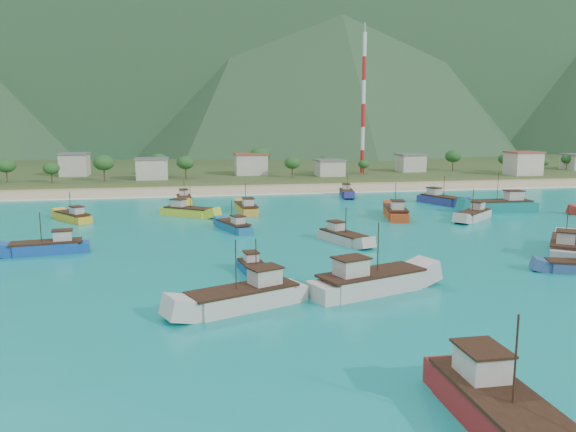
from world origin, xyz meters
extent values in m
plane|color=#0D8F85|center=(0.00, 0.00, 0.00)|extent=(600.00, 600.00, 0.00)
cube|color=beige|center=(0.00, 79.00, 0.00)|extent=(400.00, 18.00, 1.20)
cube|color=#385123|center=(0.00, 140.00, 0.00)|extent=(400.00, 110.00, 2.40)
cube|color=white|center=(0.00, 69.50, 0.00)|extent=(400.00, 2.50, 0.08)
cube|color=slate|center=(-150.00, 520.00, 130.00)|extent=(1400.00, 160.00, 260.00)
cube|color=#385942|center=(120.00, 400.00, 100.00)|extent=(1100.00, 160.00, 200.00)
cube|color=#284C2D|center=(-40.00, 300.00, 75.00)|extent=(800.00, 160.00, 150.00)
cone|color=#284C2D|center=(60.00, 300.00, 85.00)|extent=(280.00, 280.00, 170.00)
cube|color=beige|center=(-56.34, 114.82, 4.89)|extent=(8.12, 8.87, 6.58)
cube|color=beige|center=(-32.12, 97.95, 4.49)|extent=(8.84, 6.87, 5.78)
cube|color=beige|center=(-2.11, 107.30, 4.74)|extent=(9.73, 8.11, 6.28)
cube|color=beige|center=(21.50, 99.22, 3.90)|extent=(7.94, 8.01, 4.60)
cube|color=beige|center=(52.46, 109.31, 4.33)|extent=(8.11, 7.82, 5.46)
cube|color=beige|center=(82.00, 90.33, 5.06)|extent=(9.10, 8.09, 6.92)
cylinder|color=red|center=(34.91, 108.00, 5.33)|extent=(1.20, 1.20, 7.45)
cylinder|color=white|center=(34.91, 108.00, 12.78)|extent=(1.20, 1.20, 7.45)
cylinder|color=red|center=(34.91, 108.00, 20.23)|extent=(1.20, 1.20, 7.45)
cylinder|color=white|center=(34.91, 108.00, 27.68)|extent=(1.20, 1.20, 7.45)
cylinder|color=red|center=(34.91, 108.00, 35.13)|extent=(1.20, 1.20, 7.45)
cylinder|color=white|center=(34.91, 108.00, 42.58)|extent=(1.20, 1.20, 7.45)
cube|color=#BBB2A9|center=(-0.25, 10.27, 0.49)|extent=(5.98, 10.17, 1.78)
cube|color=beige|center=(-0.92, 12.15, 2.10)|extent=(2.43, 2.69, 1.44)
cylinder|color=#382114|center=(-0.06, 9.74, 3.38)|extent=(0.12, 0.12, 4.00)
cube|color=navy|center=(15.89, 62.00, 0.48)|extent=(4.68, 10.09, 1.77)
cube|color=beige|center=(16.27, 63.95, 2.09)|extent=(2.17, 2.51, 1.44)
cylinder|color=#382114|center=(15.78, 61.46, 3.36)|extent=(0.12, 0.12, 3.98)
cube|color=#0F5291|center=(-15.71, -5.38, 0.35)|extent=(3.60, 8.47, 1.49)
cube|color=beige|center=(-15.96, -3.72, 1.70)|extent=(1.76, 2.06, 1.21)
cylinder|color=#382114|center=(-15.64, -5.84, 2.77)|extent=(0.12, 0.12, 3.36)
cube|color=maroon|center=(-6.08, -42.14, 0.80)|extent=(4.02, 13.26, 2.41)
cube|color=beige|center=(-6.05, -39.44, 2.98)|extent=(2.45, 3.03, 1.95)
cylinder|color=#382114|center=(-6.08, -42.89, 4.71)|extent=(0.12, 0.12, 5.41)
cube|color=gold|center=(-11.27, 41.76, 0.56)|extent=(3.81, 10.79, 1.93)
cube|color=beige|center=(-11.13, 39.60, 2.31)|extent=(2.09, 2.53, 1.57)
cylinder|color=#382114|center=(-11.31, 42.36, 3.70)|extent=(0.12, 0.12, 4.34)
cube|color=#AE3B16|center=(15.95, 30.34, 0.68)|extent=(6.27, 12.33, 2.15)
cube|color=beige|center=(15.36, 27.99, 2.63)|extent=(2.76, 3.14, 1.75)
cylinder|color=#382114|center=(16.11, 30.99, 4.17)|extent=(0.12, 0.12, 4.84)
cube|color=beige|center=(-4.47, -14.56, 0.81)|extent=(13.89, 8.07, 2.42)
cube|color=beige|center=(-7.05, -15.45, 3.01)|extent=(3.66, 3.30, 1.97)
cylinder|color=#382114|center=(-3.76, -14.31, 4.75)|extent=(0.12, 0.12, 5.45)
cube|color=navy|center=(32.62, 45.27, 0.64)|extent=(7.05, 11.85, 2.07)
cube|color=beige|center=(31.83, 47.46, 2.51)|extent=(2.84, 3.14, 1.68)
cylinder|color=#382114|center=(32.84, 44.66, 4.00)|extent=(0.12, 0.12, 4.66)
cube|color=#B1A8A2|center=(27.61, -2.57, 0.68)|extent=(10.07, 11.55, 2.16)
cube|color=beige|center=(26.12, -4.49, 2.64)|extent=(3.38, 3.47, 1.76)
cylinder|color=#382114|center=(28.03, -2.04, 4.20)|extent=(0.12, 0.12, 4.87)
cube|color=#15479D|center=(-42.46, 11.03, 0.55)|extent=(10.79, 4.58, 1.90)
cube|color=beige|center=(-40.35, 11.34, 2.27)|extent=(2.63, 2.24, 1.54)
cylinder|color=#382114|center=(-43.05, 10.94, 3.64)|extent=(0.12, 0.12, 4.28)
cube|color=#1A608E|center=(-15.63, 23.02, 0.44)|extent=(5.63, 9.60, 1.68)
cube|color=beige|center=(-15.01, 21.24, 1.96)|extent=(2.29, 2.54, 1.36)
cylinder|color=#382114|center=(-15.81, 23.52, 3.16)|extent=(0.12, 0.12, 3.77)
cube|color=#12756E|center=(39.69, 33.38, 0.85)|extent=(13.90, 4.53, 2.50)
cube|color=beige|center=(42.50, 33.28, 3.12)|extent=(3.21, 2.63, 2.03)
cylinder|color=#382114|center=(38.91, 33.40, 4.92)|extent=(0.12, 0.12, 5.63)
cube|color=beige|center=(-18.47, -17.15, 0.71)|extent=(12.69, 7.97, 2.22)
cube|color=beige|center=(-16.15, -16.20, 2.73)|extent=(3.42, 3.12, 1.81)
cylinder|color=#382114|center=(-19.11, -17.41, 4.32)|extent=(0.12, 0.12, 5.00)
cube|color=gold|center=(-43.85, 37.91, 0.48)|extent=(7.96, 9.53, 1.76)
cube|color=beige|center=(-42.70, 36.30, 2.07)|extent=(2.72, 2.82, 1.43)
cylinder|color=#382114|center=(-44.17, 38.36, 3.34)|extent=(0.12, 0.12, 3.96)
cube|color=yellow|center=(-23.39, 57.50, 0.49)|extent=(3.40, 9.92, 1.78)
cube|color=beige|center=(-23.50, 59.49, 2.10)|extent=(1.91, 2.32, 1.45)
cylinder|color=#382114|center=(-23.36, 56.94, 3.38)|extent=(0.12, 0.12, 4.00)
cube|color=beige|center=(29.15, 25.05, 0.56)|extent=(10.05, 9.28, 1.92)
cube|color=beige|center=(30.79, 26.47, 2.30)|extent=(3.09, 3.04, 1.56)
cylinder|color=#382114|center=(28.70, 24.66, 3.69)|extent=(0.12, 0.12, 4.33)
cube|color=yellow|center=(-22.82, 39.42, 0.56)|extent=(10.39, 8.74, 1.92)
cube|color=beige|center=(-24.57, 40.69, 2.30)|extent=(3.08, 2.98, 1.56)
cylinder|color=#382114|center=(-22.34, 39.07, 3.68)|extent=(0.12, 0.12, 4.32)
camera|label=1|loc=(-24.00, -69.33, 17.73)|focal=35.00mm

